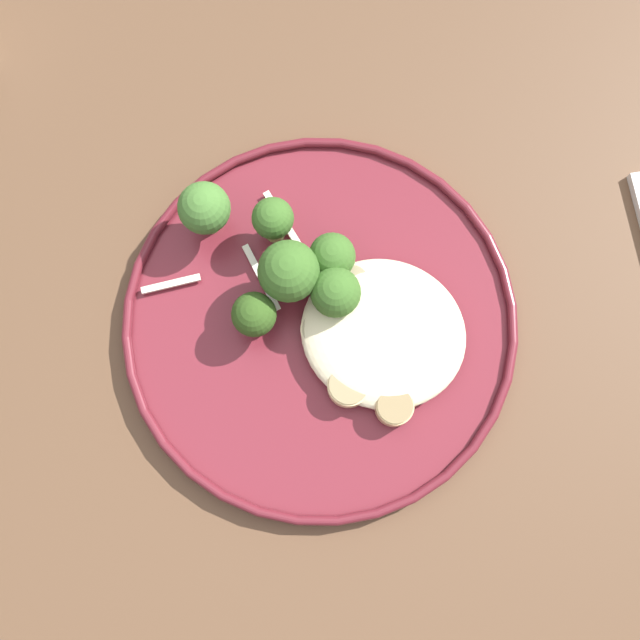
% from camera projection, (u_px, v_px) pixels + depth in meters
% --- Properties ---
extents(ground, '(6.00, 6.00, 0.00)m').
position_uv_depth(ground, '(304.00, 427.00, 1.31)').
color(ground, '#2D2B28').
extents(wooden_dining_table, '(1.40, 1.00, 0.74)m').
position_uv_depth(wooden_dining_table, '(289.00, 366.00, 0.67)').
color(wooden_dining_table, brown).
rests_on(wooden_dining_table, ground).
extents(dinner_plate, '(0.29, 0.29, 0.02)m').
position_uv_depth(dinner_plate, '(320.00, 323.00, 0.58)').
color(dinner_plate, maroon).
rests_on(dinner_plate, wooden_dining_table).
extents(noodle_bed, '(0.12, 0.11, 0.03)m').
position_uv_depth(noodle_bed, '(383.00, 333.00, 0.57)').
color(noodle_bed, beige).
rests_on(noodle_bed, dinner_plate).
extents(seared_scallop_on_noodles, '(0.04, 0.04, 0.01)m').
position_uv_depth(seared_scallop_on_noodles, '(325.00, 330.00, 0.57)').
color(seared_scallop_on_noodles, beige).
rests_on(seared_scallop_on_noodles, dinner_plate).
extents(seared_scallop_right_edge, '(0.02, 0.02, 0.02)m').
position_uv_depth(seared_scallop_right_edge, '(403.00, 324.00, 0.57)').
color(seared_scallop_right_edge, beige).
rests_on(seared_scallop_right_edge, dinner_plate).
extents(seared_scallop_tiny_bay, '(0.03, 0.03, 0.02)m').
position_uv_depth(seared_scallop_tiny_bay, '(352.00, 283.00, 0.57)').
color(seared_scallop_tiny_bay, beige).
rests_on(seared_scallop_tiny_bay, dinner_plate).
extents(seared_scallop_rear_pale, '(0.03, 0.03, 0.02)m').
position_uv_depth(seared_scallop_rear_pale, '(349.00, 386.00, 0.56)').
color(seared_scallop_rear_pale, '#E5C689').
rests_on(seared_scallop_rear_pale, dinner_plate).
extents(seared_scallop_left_edge, '(0.03, 0.03, 0.02)m').
position_uv_depth(seared_scallop_left_edge, '(394.00, 407.00, 0.56)').
color(seared_scallop_left_edge, '#DBB77A').
rests_on(seared_scallop_left_edge, dinner_plate).
extents(seared_scallop_center_golden, '(0.03, 0.03, 0.02)m').
position_uv_depth(seared_scallop_center_golden, '(361.00, 321.00, 0.57)').
color(seared_scallop_center_golden, '#DBB77A').
rests_on(seared_scallop_center_golden, dinner_plate).
extents(seared_scallop_front_small, '(0.03, 0.03, 0.01)m').
position_uv_depth(seared_scallop_front_small, '(368.00, 352.00, 0.57)').
color(seared_scallop_front_small, '#E5C689').
rests_on(seared_scallop_front_small, dinner_plate).
extents(broccoli_floret_small_sprig, '(0.03, 0.03, 0.05)m').
position_uv_depth(broccoli_floret_small_sprig, '(273.00, 220.00, 0.57)').
color(broccoli_floret_small_sprig, '#7A994C').
rests_on(broccoli_floret_small_sprig, dinner_plate).
extents(broccoli_floret_right_tilted, '(0.03, 0.03, 0.04)m').
position_uv_depth(broccoli_floret_right_tilted, '(254.00, 315.00, 0.55)').
color(broccoli_floret_right_tilted, '#89A356').
rests_on(broccoli_floret_right_tilted, dinner_plate).
extents(broccoli_floret_split_head, '(0.04, 0.04, 0.06)m').
position_uv_depth(broccoli_floret_split_head, '(289.00, 272.00, 0.55)').
color(broccoli_floret_split_head, '#7A994C').
rests_on(broccoli_floret_split_head, dinner_plate).
extents(broccoli_floret_left_leaning, '(0.03, 0.03, 0.05)m').
position_uv_depth(broccoli_floret_left_leaning, '(332.00, 257.00, 0.56)').
color(broccoli_floret_left_leaning, '#89A356').
rests_on(broccoli_floret_left_leaning, dinner_plate).
extents(broccoli_floret_rear_charred, '(0.04, 0.04, 0.06)m').
position_uv_depth(broccoli_floret_rear_charred, '(204.00, 209.00, 0.56)').
color(broccoli_floret_rear_charred, '#7A994C').
rests_on(broccoli_floret_rear_charred, dinner_plate).
extents(broccoli_floret_front_edge, '(0.04, 0.04, 0.05)m').
position_uv_depth(broccoli_floret_front_edge, '(336.00, 293.00, 0.55)').
color(broccoli_floret_front_edge, '#7A994C').
rests_on(broccoli_floret_front_edge, dinner_plate).
extents(onion_sliver_pale_crescent, '(0.04, 0.04, 0.00)m').
position_uv_depth(onion_sliver_pale_crescent, '(261.00, 278.00, 0.58)').
color(onion_sliver_pale_crescent, silver).
rests_on(onion_sliver_pale_crescent, dinner_plate).
extents(onion_sliver_long_sliver, '(0.05, 0.04, 0.00)m').
position_uv_depth(onion_sliver_long_sliver, '(286.00, 224.00, 0.59)').
color(onion_sliver_long_sliver, silver).
rests_on(onion_sliver_long_sliver, dinner_plate).
extents(onion_sliver_short_strip, '(0.04, 0.03, 0.00)m').
position_uv_depth(onion_sliver_short_strip, '(171.00, 284.00, 0.58)').
color(onion_sliver_short_strip, silver).
rests_on(onion_sliver_short_strip, dinner_plate).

